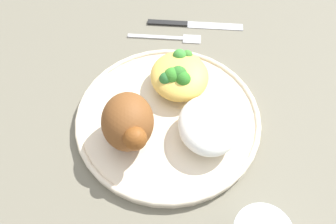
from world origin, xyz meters
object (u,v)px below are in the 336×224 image
at_px(roasted_chicken, 128,122).
at_px(mac_cheese_with_broccoli, 179,75).
at_px(fork, 169,37).
at_px(plate, 168,119).
at_px(knife, 187,24).
at_px(rice_pile, 209,125).

height_order(roasted_chicken, mac_cheese_with_broccoli, roasted_chicken).
bearing_deg(mac_cheese_with_broccoli, fork, -175.62).
xyz_separation_m(plate, mac_cheese_with_broccoli, (-0.06, 0.02, 0.03)).
bearing_deg(fork, knife, 133.41).
relative_size(fork, knife, 0.75).
bearing_deg(rice_pile, plate, -121.69).
xyz_separation_m(rice_pile, mac_cheese_with_broccoli, (-0.10, -0.04, -0.00)).
bearing_deg(mac_cheese_with_broccoli, rice_pile, 20.16).
height_order(rice_pile, fork, rice_pile).
bearing_deg(plate, fork, 176.48).
distance_m(fork, knife, 0.05).
distance_m(mac_cheese_with_broccoli, fork, 0.13).
height_order(roasted_chicken, rice_pile, roasted_chicken).
height_order(roasted_chicken, knife, roasted_chicken).
distance_m(plate, rice_pile, 0.08).
xyz_separation_m(roasted_chicken, mac_cheese_with_broccoli, (-0.10, 0.08, -0.02)).
bearing_deg(fork, plate, -3.52).
bearing_deg(fork, mac_cheese_with_broccoli, 4.38).
height_order(plate, rice_pile, rice_pile).
relative_size(plate, roasted_chicken, 2.93).
xyz_separation_m(plate, knife, (-0.23, 0.05, -0.01)).
height_order(mac_cheese_with_broccoli, knife, mac_cheese_with_broccoli).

